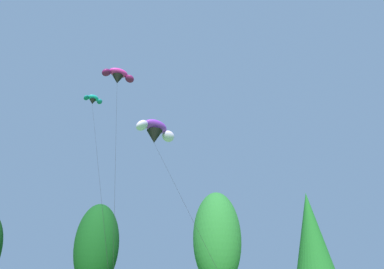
# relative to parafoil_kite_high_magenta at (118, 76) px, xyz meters

# --- Properties ---
(treeline_tree_c) EXTENTS (5.21, 5.21, 12.64)m
(treeline_tree_c) POSITION_rel_parafoil_kite_high_magenta_xyz_m (-5.97, 15.53, -13.23)
(treeline_tree_c) COLOR #472D19
(treeline_tree_c) RESTS_ON ground_plane
(treeline_tree_d) EXTENTS (5.42, 5.42, 13.40)m
(treeline_tree_d) POSITION_rel_parafoil_kite_high_magenta_xyz_m (8.36, 14.33, -12.77)
(treeline_tree_d) COLOR #472D19
(treeline_tree_d) RESTS_ON ground_plane
(treeline_tree_e) EXTENTS (4.37, 4.37, 12.59)m
(treeline_tree_e) POSITION_rel_parafoil_kite_high_magenta_xyz_m (18.30, 12.32, -12.99)
(treeline_tree_e) COLOR #472D19
(treeline_tree_e) RESTS_ON ground_plane
(parafoil_kite_high_magenta) EXTENTS (6.09, 12.04, 20.06)m
(parafoil_kite_high_magenta) POSITION_rel_parafoil_kite_high_magenta_xyz_m (0.00, 0.00, 0.00)
(parafoil_kite_high_magenta) COLOR #D12893
(parafoil_kite_mid_purple) EXTENTS (7.23, 8.86, 13.48)m
(parafoil_kite_mid_purple) POSITION_rel_parafoil_kite_high_magenta_xyz_m (4.38, -2.87, -7.20)
(parafoil_kite_mid_purple) COLOR purple
(parafoil_kite_far_teal) EXTENTS (11.36, 20.20, 22.47)m
(parafoil_kite_far_teal) POSITION_rel_parafoil_kite_high_magenta_xyz_m (-5.69, 8.35, 2.54)
(parafoil_kite_far_teal) COLOR teal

